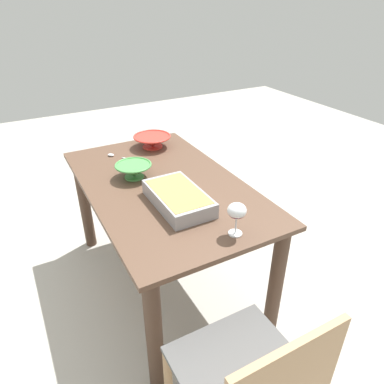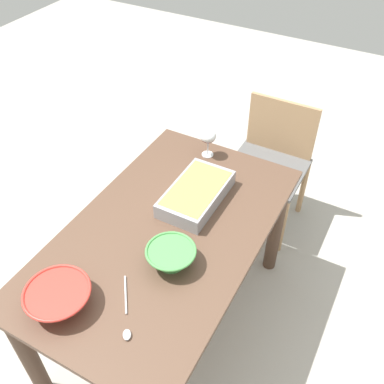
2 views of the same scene
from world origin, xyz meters
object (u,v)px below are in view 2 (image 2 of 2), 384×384
object	(u,v)px
casserole_dish	(196,193)
mixing_bowl	(58,297)
dining_table	(166,252)
serving_spoon	(126,319)
wine_glass	(208,137)
chair	(271,159)
small_bowl	(171,256)

from	to	relation	value
casserole_dish	mixing_bowl	size ratio (longest dim) A/B	1.57
casserole_dish	dining_table	bearing A→B (deg)	-5.97
mixing_bowl	serving_spoon	distance (m)	0.27
dining_table	wine_glass	world-z (taller)	wine_glass
mixing_bowl	dining_table	bearing A→B (deg)	163.24
chair	casserole_dish	size ratio (longest dim) A/B	2.03
mixing_bowl	serving_spoon	bearing A→B (deg)	103.69
mixing_bowl	casserole_dish	bearing A→B (deg)	166.65
chair	small_bowl	distance (m)	1.23
dining_table	casserole_dish	xyz separation A→B (m)	(-0.24, 0.03, 0.18)
dining_table	wine_glass	size ratio (longest dim) A/B	8.87
dining_table	small_bowl	world-z (taller)	small_bowl
chair	casserole_dish	world-z (taller)	chair
dining_table	casserole_dish	world-z (taller)	casserole_dish
chair	wine_glass	bearing A→B (deg)	-25.23
dining_table	chair	bearing A→B (deg)	172.73
chair	dining_table	bearing A→B (deg)	-7.27
casserole_dish	wine_glass	bearing A→B (deg)	-161.77
casserole_dish	mixing_bowl	bearing A→B (deg)	-13.35
chair	serving_spoon	bearing A→B (deg)	-1.11
small_bowl	chair	bearing A→B (deg)	179.14
small_bowl	serving_spoon	distance (m)	0.31
casserole_dish	small_bowl	distance (m)	0.40
dining_table	serving_spoon	distance (m)	0.48
chair	casserole_dish	xyz separation A→B (m)	(0.80, -0.11, 0.31)
dining_table	wine_glass	distance (m)	0.64
dining_table	mixing_bowl	size ratio (longest dim) A/B	5.45
dining_table	chair	world-z (taller)	chair
casserole_dish	chair	bearing A→B (deg)	172.34
chair	wine_glass	xyz separation A→B (m)	(0.47, -0.22, 0.38)
wine_glass	small_bowl	xyz separation A→B (m)	(0.72, 0.20, -0.07)
wine_glass	mixing_bowl	bearing A→B (deg)	-3.55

